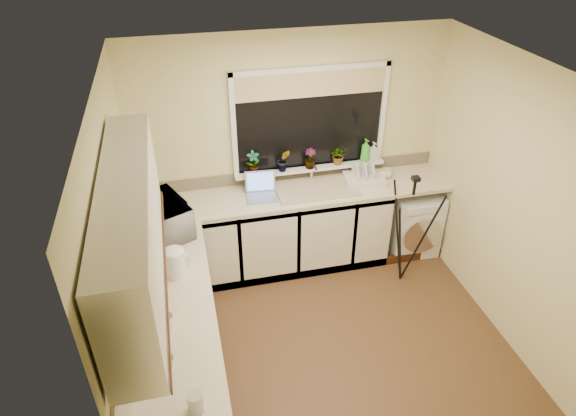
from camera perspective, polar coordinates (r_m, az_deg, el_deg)
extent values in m
plane|color=brown|center=(4.77, 4.60, -14.89)|extent=(3.20, 3.20, 0.00)
plane|color=white|center=(3.39, 6.46, 14.24)|extent=(3.20, 3.20, 0.00)
plane|color=beige|center=(5.19, 0.25, 6.58)|extent=(3.20, 0.00, 3.20)
plane|color=beige|center=(2.96, 14.86, -19.42)|extent=(3.20, 0.00, 3.20)
plane|color=beige|center=(3.83, -18.16, -5.94)|extent=(0.00, 3.00, 3.00)
plane|color=beige|center=(4.66, 24.43, 0.06)|extent=(0.00, 3.00, 3.00)
cube|color=silver|center=(5.29, -2.43, -2.95)|extent=(2.55, 0.60, 0.86)
cube|color=silver|center=(4.12, -12.07, -16.70)|extent=(0.54, 2.40, 0.86)
cube|color=beige|center=(5.10, 1.03, 1.65)|extent=(3.20, 0.60, 0.04)
cube|color=beige|center=(3.80, -12.85, -12.26)|extent=(0.60, 2.40, 0.04)
cube|color=silver|center=(3.11, -17.34, -2.39)|extent=(0.28, 1.90, 0.70)
cube|color=beige|center=(3.66, -17.87, -10.02)|extent=(0.02, 2.40, 0.45)
cube|color=beige|center=(5.30, 0.28, 4.05)|extent=(3.20, 0.02, 0.14)
cube|color=black|center=(5.09, 2.52, 10.02)|extent=(1.50, 0.02, 1.00)
cube|color=tan|center=(4.93, 2.71, 13.93)|extent=(1.50, 0.02, 0.25)
cube|color=white|center=(5.26, 2.55, 4.61)|extent=(1.60, 0.14, 0.03)
cube|color=tan|center=(5.13, 3.20, 2.23)|extent=(0.82, 0.46, 0.03)
cylinder|color=silver|center=(5.23, 2.69, 4.22)|extent=(0.03, 0.03, 0.24)
cube|color=silver|center=(5.77, 13.97, -1.38)|extent=(0.55, 0.53, 0.74)
cube|color=gray|center=(4.99, -3.01, 1.20)|extent=(0.32, 0.25, 0.02)
cube|color=#557DE6|center=(5.06, -3.21, 3.11)|extent=(0.31, 0.11, 0.21)
cylinder|color=white|center=(4.07, -12.78, -6.16)|extent=(0.17, 0.17, 0.23)
cube|color=beige|center=(5.32, 8.70, 3.28)|extent=(0.46, 0.37, 0.06)
cylinder|color=#B4B9BF|center=(3.19, -10.50, -20.99)|extent=(0.10, 0.10, 0.14)
cylinder|color=silver|center=(3.68, -13.54, -12.50)|extent=(0.08, 0.08, 0.11)
imported|color=silver|center=(4.55, -14.09, -1.05)|extent=(0.58, 0.67, 0.31)
imported|color=#999999|center=(5.07, -3.96, 5.20)|extent=(0.15, 0.11, 0.25)
imported|color=#999999|center=(5.11, -0.50, 5.47)|extent=(0.14, 0.12, 0.24)
imported|color=#999999|center=(5.18, 2.54, 5.65)|extent=(0.14, 0.14, 0.21)
imported|color=#999999|center=(5.29, 5.82, 6.03)|extent=(0.19, 0.17, 0.20)
imported|color=green|center=(5.37, 8.82, 6.53)|extent=(0.12, 0.12, 0.25)
imported|color=#999999|center=(5.41, 9.72, 6.39)|extent=(0.11, 0.11, 0.21)
imported|color=silver|center=(5.43, 11.13, 3.89)|extent=(0.15, 0.15, 0.10)
imported|color=#C0B79E|center=(3.45, -13.60, -16.77)|extent=(0.10, 0.10, 0.09)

